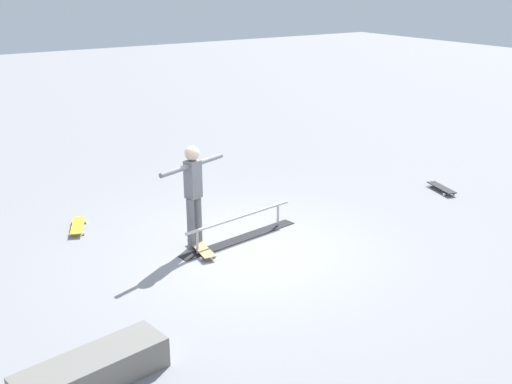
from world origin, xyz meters
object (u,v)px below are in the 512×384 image
object	(u,v)px
skater_main	(193,190)
skateboard_main	(201,248)
loose_skateboard_black	(441,188)
skate_ledge	(92,371)
grind_rail	(240,229)
loose_skateboard_yellow	(78,226)

from	to	relation	value
skater_main	skateboard_main	world-z (taller)	skater_main
skater_main	loose_skateboard_black	bearing A→B (deg)	157.40
skate_ledge	skateboard_main	size ratio (longest dim) A/B	2.04
skate_ledge	skateboard_main	world-z (taller)	skate_ledge
skate_ledge	loose_skateboard_black	xyz separation A→B (m)	(-8.25, -2.29, -0.11)
grind_rail	skateboard_main	size ratio (longest dim) A/B	2.92
grind_rail	loose_skateboard_black	bearing A→B (deg)	169.48
skateboard_main	skate_ledge	bearing A→B (deg)	139.22
loose_skateboard_black	loose_skateboard_yellow	xyz separation A→B (m)	(6.99, -2.13, 0.00)
grind_rail	skateboard_main	world-z (taller)	grind_rail
skate_ledge	grind_rail	bearing A→B (deg)	-144.05
grind_rail	skateboard_main	xyz separation A→B (m)	(0.80, 0.11, -0.11)
skateboard_main	loose_skateboard_yellow	bearing A→B (deg)	40.90
loose_skateboard_black	skater_main	bearing A→B (deg)	-78.11
loose_skateboard_black	loose_skateboard_yellow	size ratio (longest dim) A/B	1.01
grind_rail	skate_ledge	size ratio (longest dim) A/B	1.43
loose_skateboard_black	grind_rail	bearing A→B (deg)	-77.04
skater_main	loose_skateboard_black	distance (m)	5.69
skate_ledge	skater_main	world-z (taller)	skater_main
skate_ledge	skateboard_main	xyz separation A→B (m)	(-2.63, -2.38, -0.11)
grind_rail	skateboard_main	distance (m)	0.82
skate_ledge	loose_skateboard_yellow	distance (m)	4.60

